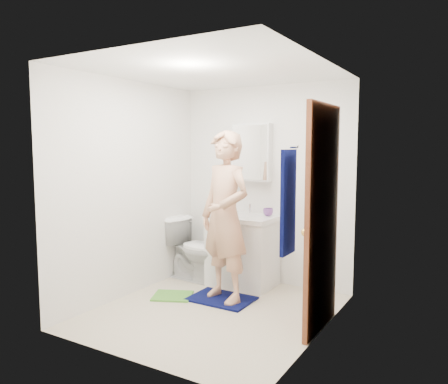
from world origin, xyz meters
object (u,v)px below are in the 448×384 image
at_px(vanity_cabinet, 243,252).
at_px(towel, 288,202).
at_px(medicine_cabinet, 252,152).
at_px(soap_dispenser, 227,206).
at_px(toilet, 195,249).
at_px(toothbrush_cup, 268,212).
at_px(man, 225,216).

bearing_deg(vanity_cabinet, towel, -51.53).
distance_m(medicine_cabinet, soap_dispenser, 0.72).
xyz_separation_m(toilet, toothbrush_cup, (0.89, 0.24, 0.51)).
bearing_deg(toilet, vanity_cabinet, -74.29).
height_order(toilet, soap_dispenser, soap_dispenser).
relative_size(medicine_cabinet, soap_dispenser, 3.45).
bearing_deg(vanity_cabinet, toothbrush_cup, 24.09).
distance_m(towel, toilet, 2.42).
xyz_separation_m(towel, man, (-1.08, 0.89, -0.32)).
height_order(vanity_cabinet, toilet, vanity_cabinet).
distance_m(soap_dispenser, toothbrush_cup, 0.50).
bearing_deg(medicine_cabinet, toilet, -151.22).
distance_m(vanity_cabinet, man, 0.80).
bearing_deg(man, toilet, 164.98).
distance_m(soap_dispenser, man, 0.64).
height_order(towel, toothbrush_cup, towel).
bearing_deg(soap_dispenser, vanity_cabinet, 7.92).
xyz_separation_m(medicine_cabinet, toothbrush_cup, (0.27, -0.10, -0.70)).
relative_size(vanity_cabinet, medicine_cabinet, 1.14).
bearing_deg(toothbrush_cup, towel, -60.53).
distance_m(medicine_cabinet, toothbrush_cup, 0.76).
distance_m(vanity_cabinet, medicine_cabinet, 1.22).
height_order(towel, man, man).
relative_size(towel, toilet, 1.02).
relative_size(vanity_cabinet, man, 0.44).
relative_size(towel, soap_dispenser, 3.95).
relative_size(vanity_cabinet, toothbrush_cup, 6.80).
xyz_separation_m(toothbrush_cup, man, (-0.17, -0.71, 0.03)).
bearing_deg(medicine_cabinet, towel, -55.39).
bearing_deg(soap_dispenser, medicine_cabinet, 51.51).
xyz_separation_m(medicine_cabinet, soap_dispenser, (-0.20, -0.25, -0.65)).
xyz_separation_m(towel, toothbrush_cup, (-0.91, 1.61, -0.35)).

